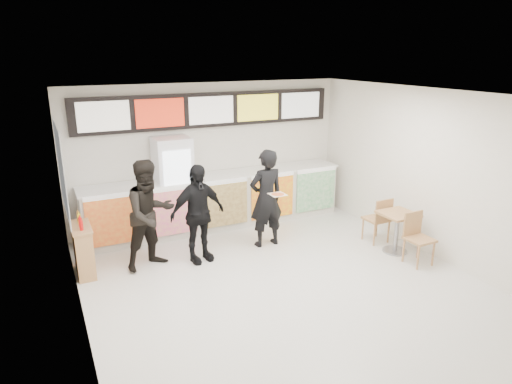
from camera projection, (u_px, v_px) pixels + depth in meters
floor at (291, 291)px, 7.14m from camera, size 7.00×7.00×0.00m
ceiling at (296, 97)px, 6.25m from camera, size 7.00×7.00×0.00m
wall_back at (210, 154)px, 9.71m from camera, size 6.00×0.00×6.00m
wall_left at (76, 235)px, 5.45m from camera, size 0.00×7.00×7.00m
wall_right at (442, 177)px, 7.95m from camera, size 0.00×7.00×7.00m
service_counter at (218, 201)px, 9.63m from camera, size 5.56×0.77×1.14m
menu_board at (210, 110)px, 9.35m from camera, size 5.50×0.14×0.70m
drinks_fridge at (174, 187)px, 9.13m from camera, size 0.70×0.67×2.00m
mirror_panel at (61, 169)px, 7.48m from camera, size 0.01×2.00×1.50m
customer_main at (266, 198)px, 8.60m from camera, size 0.71×0.48×1.89m
customer_left at (150, 215)px, 7.72m from camera, size 1.10×0.97×1.90m
customer_mid at (198, 214)px, 7.95m from camera, size 1.10×0.62×1.77m
pizza_slice at (278, 194)px, 8.15m from camera, size 0.36×0.36×0.02m
cafe_table at (397, 225)px, 8.40m from camera, size 0.62×1.56×0.91m
condiment_ledge at (83, 250)px, 7.59m from camera, size 0.31×0.77×1.02m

